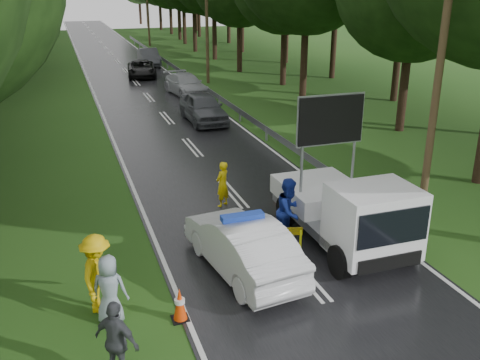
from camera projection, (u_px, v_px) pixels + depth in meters
name	position (u px, v px, depth m)	size (l,w,h in m)	color
ground	(301.00, 273.00, 14.17)	(160.00, 160.00, 0.00)	#224D16
road	(136.00, 82.00, 40.78)	(7.00, 140.00, 0.02)	black
guardrail	(184.00, 73.00, 41.41)	(0.12, 60.06, 0.70)	gray
utility_pole_near	(441.00, 61.00, 15.73)	(1.40, 0.24, 10.00)	#4F3B25
utility_pole_mid	(207.00, 13.00, 38.80)	(1.40, 0.24, 10.00)	#4F3B25
utility_pole_far	(147.00, 1.00, 61.87)	(1.40, 0.24, 10.00)	#4F3B25
police_sedan	(242.00, 246.00, 14.02)	(2.18, 4.72, 1.65)	silver
work_truck	(348.00, 211.00, 15.20)	(2.41, 5.27, 4.18)	gray
barrier	(260.00, 237.00, 14.56)	(2.28, 0.58, 0.96)	#D2DE0C
officer	(222.00, 184.00, 18.13)	(0.58, 0.38, 1.59)	yellow
civilian	(289.00, 211.00, 15.50)	(0.98, 0.76, 2.01)	#172C97
bystander_left	(97.00, 274.00, 12.27)	(1.25, 0.72, 1.93)	#DFB30C
bystander_mid	(117.00, 341.00, 10.14)	(1.00, 0.42, 1.71)	#404248
bystander_right	(110.00, 289.00, 11.89)	(0.81, 0.53, 1.65)	gray
queue_car_first	(203.00, 108.00, 29.10)	(1.87, 4.65, 1.58)	#43464B
queue_car_second	(186.00, 84.00, 36.16)	(1.94, 4.76, 1.38)	#A4A5AC
queue_car_third	(142.00, 69.00, 42.88)	(2.17, 4.70, 1.31)	black
queue_car_fourth	(149.00, 57.00, 48.65)	(1.60, 4.58, 1.51)	#393B40
cone_near_left	(180.00, 305.00, 12.09)	(0.39, 0.39, 0.83)	black
cone_center	(250.00, 239.00, 15.25)	(0.34, 0.34, 0.73)	black
cone_far	(278.00, 188.00, 18.89)	(0.39, 0.39, 0.82)	black
cone_left_mid	(199.00, 226.00, 16.11)	(0.32, 0.32, 0.67)	black
cone_right	(380.00, 223.00, 16.39)	(0.30, 0.30, 0.64)	black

